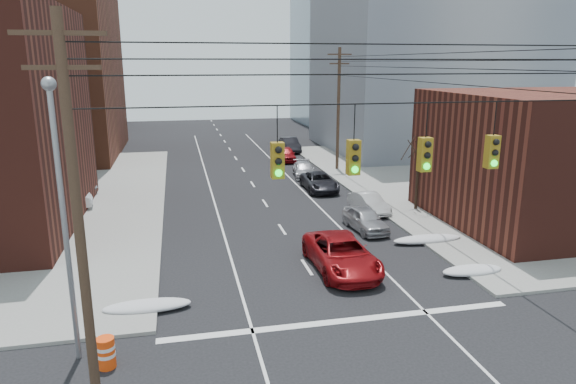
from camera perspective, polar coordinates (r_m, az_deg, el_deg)
name	(u,v)px	position (r m, az deg, el deg)	size (l,w,h in m)	color
sidewalk_ne	(564,176)	(50.89, 28.30, 1.58)	(40.00, 40.00, 0.15)	gray
building_brick_far	(37,88)	(87.07, -26.09, 10.36)	(22.00, 18.00, 12.00)	#4C1E17
building_office	(429,36)	(61.39, 15.37, 16.33)	(22.00, 20.00, 25.00)	gray
building_glass	(363,54)	(85.99, 8.33, 14.93)	(20.00, 18.00, 22.00)	gray
building_storefront	(575,158)	(36.22, 29.23, 3.32)	(16.00, 12.00, 8.00)	#4C1E17
utility_pole_left	(78,218)	(14.43, -22.30, -2.71)	(2.20, 0.28, 11.00)	#473323
utility_pole_far	(338,107)	(47.05, 5.62, 9.36)	(2.20, 0.28, 11.00)	#473323
traffic_signals	(390,154)	(15.07, 11.26, 4.19)	(17.00, 0.42, 2.02)	black
street_light	(62,200)	(17.53, -23.85, -0.82)	(0.44, 0.44, 9.32)	gray
bare_tree	(417,177)	(35.10, 14.16, 1.61)	(2.09, 2.20, 4.93)	black
snow_nw	(147,306)	(21.87, -15.38, -12.11)	(3.50, 1.08, 0.42)	silver
snow_ne	(472,270)	(25.92, 19.78, -8.19)	(3.00, 1.08, 0.42)	silver
snow_east_far	(427,239)	(29.55, 15.22, -5.07)	(4.00, 1.08, 0.42)	silver
red_pickup	(342,254)	(24.87, 5.97, -6.88)	(2.65, 5.76, 1.60)	maroon
parked_car_a	(365,219)	(30.80, 8.58, -3.00)	(1.62, 4.03, 1.37)	#A2A2A6
parked_car_b	(369,203)	(34.53, 9.00, -1.21)	(1.35, 3.88, 1.28)	silver
parked_car_c	(319,182)	(40.02, 3.51, 1.15)	(2.27, 4.92, 1.37)	black
parked_car_d	(304,170)	(44.76, 1.77, 2.49)	(1.76, 4.32, 1.25)	#B2B1B6
parked_car_e	(286,154)	(51.86, -0.22, 4.22)	(1.69, 4.20, 1.43)	maroon
parked_car_f	(290,145)	(57.45, 0.20, 5.27)	(1.66, 4.75, 1.56)	black
lot_car_a	(55,199)	(37.37, -24.46, -0.72)	(1.60, 4.60, 1.52)	silver
lot_car_b	(66,187)	(41.43, -23.46, 0.56)	(2.08, 4.51, 1.25)	#B7B8BD
construction_barrel	(106,352)	(18.50, -19.56, -16.44)	(0.67, 0.67, 1.05)	#FA440D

